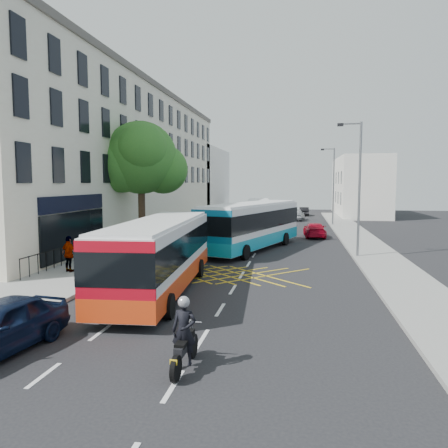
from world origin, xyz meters
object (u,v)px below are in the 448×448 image
at_px(lamp_far, 333,182).
at_px(distant_car_silver, 297,214).
at_px(bus_mid, 252,225).
at_px(lamp_near, 358,182).
at_px(pedestrian_far, 69,254).
at_px(bus_far, 259,213).
at_px(parked_car_silver, 138,259).
at_px(motorbike, 184,335).
at_px(red_hatchback, 315,230).
at_px(street_tree, 141,158).
at_px(bus_near, 160,254).
at_px(distant_car_dark, 304,211).
at_px(distant_car_grey, 269,212).

height_order(lamp_far, distant_car_silver, lamp_far).
height_order(bus_mid, distant_car_silver, bus_mid).
bearing_deg(lamp_near, pedestrian_far, -153.28).
distance_m(bus_far, parked_car_silver, 23.45).
bearing_deg(lamp_far, bus_mid, -110.35).
relative_size(lamp_near, pedestrian_far, 4.45).
xyz_separation_m(bus_mid, parked_car_silver, (-4.70, -9.04, -0.90)).
relative_size(motorbike, red_hatchback, 0.50).
bearing_deg(distant_car_silver, pedestrian_far, 77.45).
relative_size(street_tree, pedestrian_far, 4.89).
relative_size(bus_near, bus_far, 1.06).
bearing_deg(bus_mid, bus_near, -83.97).
bearing_deg(bus_mid, distant_car_silver, 101.15).
relative_size(parked_car_silver, distant_car_dark, 1.34).
relative_size(lamp_far, distant_car_grey, 1.86).
relative_size(bus_mid, distant_car_dark, 3.26).
bearing_deg(street_tree, bus_near, -66.59).
xyz_separation_m(lamp_far, red_hatchback, (-2.11, -10.05, -4.01)).
xyz_separation_m(bus_mid, bus_far, (-0.81, 14.08, -0.20)).
bearing_deg(parked_car_silver, bus_far, 78.43).
distance_m(distant_car_dark, pedestrian_far, 43.11).
distance_m(street_tree, lamp_far, 22.57).
height_order(lamp_near, distant_car_dark, lamp_near).
bearing_deg(bus_far, bus_near, -99.24).
relative_size(lamp_far, distant_car_dark, 2.24).
xyz_separation_m(street_tree, bus_near, (5.54, -12.81, -4.70)).
bearing_deg(motorbike, distant_car_grey, 93.35).
xyz_separation_m(distant_car_grey, distant_car_silver, (3.82, -6.47, 0.12)).
bearing_deg(street_tree, lamp_near, -11.40).
bearing_deg(parked_car_silver, motorbike, -65.53).
distance_m(bus_mid, motorbike, 19.34).
distance_m(street_tree, bus_far, 15.95).
xyz_separation_m(bus_mid, distant_car_grey, (-0.92, 30.40, -1.09)).
height_order(parked_car_silver, distant_car_silver, parked_car_silver).
height_order(street_tree, lamp_near, street_tree).
relative_size(parked_car_silver, distant_car_grey, 1.11).
height_order(street_tree, distant_car_dark, street_tree).
relative_size(bus_far, distant_car_grey, 2.38).
xyz_separation_m(lamp_near, bus_near, (-9.16, -9.84, -3.03)).
bearing_deg(lamp_near, distant_car_grey, 102.96).
bearing_deg(bus_near, parked_car_silver, 121.34).
xyz_separation_m(street_tree, lamp_far, (14.71, 17.03, -1.68)).
xyz_separation_m(bus_near, bus_far, (1.76, 26.15, -0.10)).
xyz_separation_m(bus_far, distant_car_grey, (-0.11, 16.33, -0.89)).
bearing_deg(street_tree, distant_car_grey, 76.37).
xyz_separation_m(bus_far, red_hatchback, (5.29, -6.36, -0.88)).
bearing_deg(distant_car_silver, bus_far, 74.93).
xyz_separation_m(bus_mid, distant_car_dark, (3.86, 31.83, -1.10)).
bearing_deg(distant_car_grey, bus_near, -91.39).
xyz_separation_m(street_tree, distant_car_silver, (11.01, 23.20, -5.57)).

